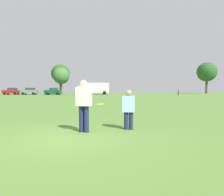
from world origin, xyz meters
TOP-DOWN VIEW (x-y plane):
  - ground_plane at (0.00, 0.00)m, footprint 143.02×143.02m
  - player_thrower at (0.48, 0.75)m, footprint 0.56×0.46m
  - player_defender at (2.07, 0.99)m, footprint 0.49×0.35m
  - frisbee at (1.01, 0.75)m, footprint 0.28×0.27m
  - parked_car_mid_left at (-20.22, 47.39)m, footprint 4.25×2.32m
  - parked_car_center at (-15.27, 46.21)m, footprint 4.25×2.32m
  - parked_car_mid_right at (-9.00, 44.92)m, footprint 4.25×2.32m
  - box_truck at (1.67, 46.86)m, footprint 8.57×3.18m
  - bystander_far_jogger at (20.82, 35.81)m, footprint 0.43×0.51m
  - tree_west_maple at (-8.46, 54.06)m, footprint 5.58×5.58m
  - tree_center_elm at (-7.56, 49.48)m, footprint 4.66×4.66m
  - tree_east_birch at (39.78, 54.36)m, footprint 6.49×6.49m

SIDE VIEW (x-z plane):
  - ground_plane at x=0.00m, z-range 0.00..0.00m
  - player_defender at x=2.07m, z-range 0.08..1.51m
  - bystander_far_jogger at x=20.82m, z-range 0.10..1.72m
  - parked_car_mid_left at x=-20.22m, z-range 0.01..1.83m
  - parked_car_center at x=-15.27m, z-range 0.01..1.83m
  - parked_car_mid_right at x=-9.00m, z-range 0.01..1.83m
  - frisbee at x=1.01m, z-range 0.89..0.98m
  - player_thrower at x=0.48m, z-range 0.11..1.88m
  - box_truck at x=1.67m, z-range 0.16..3.34m
  - tree_center_elm at x=-7.56m, z-range 1.42..9.00m
  - tree_west_maple at x=-8.46m, z-range 1.70..10.78m
  - tree_east_birch at x=39.78m, z-range 1.98..12.53m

